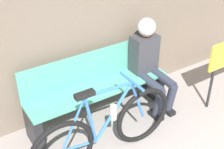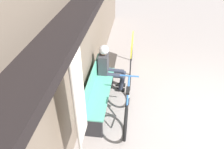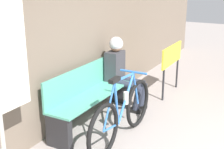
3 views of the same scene
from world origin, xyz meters
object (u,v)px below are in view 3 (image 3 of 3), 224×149
(person_seated, at_px, (121,68))
(signboard, at_px, (172,58))
(park_bench_near, at_px, (92,96))
(bicycle, at_px, (122,114))
(banner_pole, at_px, (5,48))

(person_seated, distance_m, signboard, 1.15)
(park_bench_near, bearing_deg, signboard, -20.77)
(park_bench_near, relative_size, bicycle, 1.08)
(bicycle, relative_size, banner_pole, 0.72)
(bicycle, xyz_separation_m, person_seated, (1.01, 0.55, 0.31))
(bicycle, height_order, banner_pole, banner_pole)
(bicycle, bearing_deg, park_bench_near, 66.55)
(park_bench_near, distance_m, person_seated, 0.77)
(person_seated, relative_size, banner_pole, 0.51)
(bicycle, bearing_deg, person_seated, 28.65)
(banner_pole, relative_size, signboard, 2.42)
(park_bench_near, distance_m, signboard, 1.88)
(bicycle, bearing_deg, signboard, 0.54)
(signboard, bearing_deg, banner_pole, 170.04)
(park_bench_near, xyz_separation_m, banner_pole, (-1.62, -0.07, 1.05))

